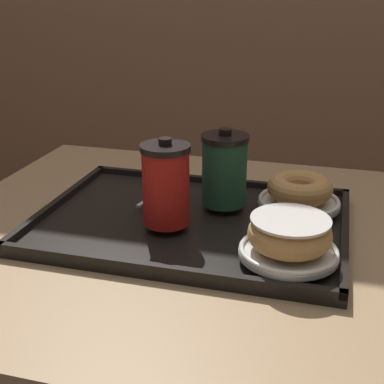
{
  "coord_description": "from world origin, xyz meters",
  "views": [
    {
      "loc": [
        0.2,
        -0.8,
        1.13
      ],
      "look_at": [
        -0.02,
        0.02,
        0.79
      ],
      "focal_mm": 50.0,
      "sensor_mm": 36.0,
      "label": 1
    }
  ],
  "objects_px": {
    "coffee_cup_rear": "(224,169)",
    "donut_chocolate_glazed": "(290,233)",
    "coffee_cup_front": "(166,184)",
    "spoon": "(166,186)",
    "donut_plain": "(300,188)"
  },
  "relations": [
    {
      "from": "coffee_cup_front",
      "to": "donut_chocolate_glazed",
      "type": "xyz_separation_m",
      "value": [
        0.21,
        -0.06,
        -0.03
      ]
    },
    {
      "from": "coffee_cup_front",
      "to": "spoon",
      "type": "bearing_deg",
      "value": 108.31
    },
    {
      "from": "coffee_cup_rear",
      "to": "donut_chocolate_glazed",
      "type": "relative_size",
      "value": 1.13
    },
    {
      "from": "coffee_cup_rear",
      "to": "donut_plain",
      "type": "bearing_deg",
      "value": 10.55
    },
    {
      "from": "donut_plain",
      "to": "coffee_cup_front",
      "type": "bearing_deg",
      "value": -147.58
    },
    {
      "from": "coffee_cup_front",
      "to": "donut_chocolate_glazed",
      "type": "height_order",
      "value": "coffee_cup_front"
    },
    {
      "from": "donut_plain",
      "to": "spoon",
      "type": "distance_m",
      "value": 0.26
    },
    {
      "from": "donut_plain",
      "to": "spoon",
      "type": "xyz_separation_m",
      "value": [
        -0.25,
        0.02,
        -0.03
      ]
    },
    {
      "from": "coffee_cup_front",
      "to": "donut_plain",
      "type": "distance_m",
      "value": 0.25
    },
    {
      "from": "donut_plain",
      "to": "spoon",
      "type": "relative_size",
      "value": 0.83
    },
    {
      "from": "spoon",
      "to": "coffee_cup_rear",
      "type": "bearing_deg",
      "value": -96.92
    },
    {
      "from": "coffee_cup_rear",
      "to": "donut_chocolate_glazed",
      "type": "distance_m",
      "value": 0.22
    },
    {
      "from": "donut_plain",
      "to": "coffee_cup_rear",
      "type": "bearing_deg",
      "value": -169.45
    },
    {
      "from": "coffee_cup_rear",
      "to": "donut_chocolate_glazed",
      "type": "height_order",
      "value": "coffee_cup_rear"
    },
    {
      "from": "coffee_cup_front",
      "to": "coffee_cup_rear",
      "type": "relative_size",
      "value": 1.05
    }
  ]
}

